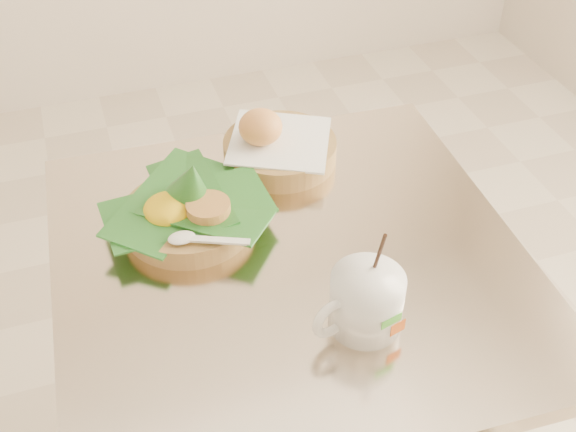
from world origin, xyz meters
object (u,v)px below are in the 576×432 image
object	(u,v)px
rice_basket	(188,209)
bread_basket	(277,146)
coffee_mug	(365,301)
cafe_table	(290,350)

from	to	relation	value
rice_basket	bread_basket	xyz separation A→B (m)	(0.18, 0.12, -0.00)
rice_basket	coffee_mug	world-z (taller)	coffee_mug
cafe_table	coffee_mug	xyz separation A→B (m)	(0.05, -0.16, 0.27)
rice_basket	coffee_mug	xyz separation A→B (m)	(0.18, -0.27, 0.01)
cafe_table	bread_basket	world-z (taller)	bread_basket
cafe_table	coffee_mug	world-z (taller)	coffee_mug
cafe_table	bread_basket	distance (m)	0.35
bread_basket	cafe_table	bearing A→B (deg)	-102.95
cafe_table	bread_basket	xyz separation A→B (m)	(0.06, 0.24, 0.25)
cafe_table	rice_basket	xyz separation A→B (m)	(-0.13, 0.12, 0.26)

